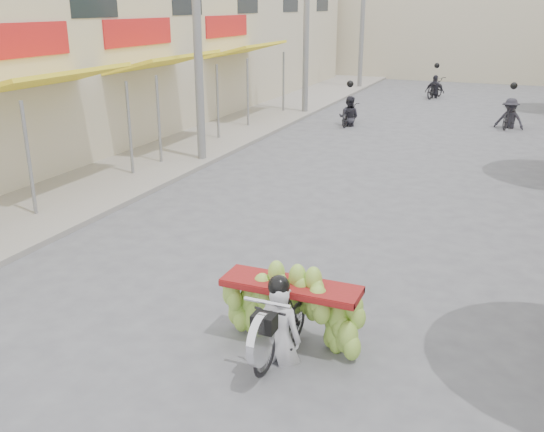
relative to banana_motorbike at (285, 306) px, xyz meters
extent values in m
cube|color=gray|center=(-7.64, 11.71, -0.62)|extent=(4.00, 60.00, 0.12)
cube|color=beige|center=(-12.64, 10.71, 2.32)|extent=(8.00, 40.00, 6.00)
cube|color=yellow|center=(-7.76, 4.71, 2.07)|extent=(1.77, 4.00, 0.53)
cylinder|color=slate|center=(-6.94, 2.91, 0.59)|extent=(0.08, 0.08, 2.55)
cylinder|color=slate|center=(-6.94, 6.51, 0.59)|extent=(0.08, 0.08, 2.55)
cube|color=red|center=(-8.64, 4.71, 2.92)|extent=(0.10, 3.50, 0.80)
cube|color=yellow|center=(-7.76, 9.71, 2.07)|extent=(1.77, 4.00, 0.53)
cylinder|color=slate|center=(-6.94, 7.91, 0.59)|extent=(0.08, 0.08, 2.55)
cylinder|color=slate|center=(-6.94, 11.51, 0.59)|extent=(0.08, 0.08, 2.55)
cube|color=red|center=(-8.64, 9.71, 2.92)|extent=(0.10, 3.50, 0.80)
cube|color=yellow|center=(-7.76, 15.71, 2.07)|extent=(1.77, 4.00, 0.53)
cylinder|color=slate|center=(-6.94, 13.91, 0.59)|extent=(0.08, 0.08, 2.55)
cylinder|color=slate|center=(-6.94, 17.51, 0.59)|extent=(0.08, 0.08, 2.55)
cube|color=red|center=(-8.64, 15.71, 2.92)|extent=(0.10, 3.50, 0.80)
cube|color=#1E2328|center=(-8.66, 22.71, 3.92)|extent=(0.08, 2.00, 1.10)
cube|color=#1E2328|center=(-8.66, 27.71, 3.92)|extent=(0.08, 2.00, 1.10)
cube|color=beige|center=(-0.64, 34.71, 2.82)|extent=(20.00, 6.00, 7.00)
cylinder|color=slate|center=(-6.04, 8.71, 3.32)|extent=(0.24, 0.24, 8.00)
cylinder|color=slate|center=(-6.04, 17.71, 3.32)|extent=(0.24, 0.24, 8.00)
cylinder|color=slate|center=(-6.04, 26.71, 3.32)|extent=(0.24, 0.24, 8.00)
imported|color=black|center=(0.00, -0.14, -0.24)|extent=(0.55, 1.56, 0.90)
cylinder|color=silver|center=(0.00, -0.79, -0.06)|extent=(0.10, 0.66, 0.66)
cube|color=black|center=(0.00, -0.69, 0.12)|extent=(0.28, 0.22, 0.22)
cylinder|color=silver|center=(0.00, -0.59, 0.34)|extent=(0.60, 0.05, 0.05)
cube|color=maroon|center=(0.00, 0.21, 0.20)|extent=(1.86, 0.55, 0.10)
imported|color=silver|center=(0.00, -0.19, 0.42)|extent=(0.58, 0.43, 1.61)
sphere|color=black|center=(0.00, -0.22, 1.19)|extent=(0.28, 0.28, 0.28)
imported|color=black|center=(-3.60, 15.89, -0.27)|extent=(0.59, 1.48, 0.82)
imported|color=#28272F|center=(-3.60, 15.89, 0.44)|extent=(0.81, 0.51, 1.65)
sphere|color=black|center=(-3.60, 15.89, 0.90)|extent=(0.26, 0.26, 0.26)
imported|color=black|center=(2.10, 17.66, -0.18)|extent=(0.85, 1.77, 1.00)
imported|color=#28272F|center=(2.10, 17.66, 0.44)|extent=(1.15, 0.77, 1.65)
sphere|color=black|center=(2.10, 17.66, 0.90)|extent=(0.26, 0.26, 0.26)
imported|color=black|center=(-1.65, 24.56, -0.19)|extent=(1.03, 1.87, 0.99)
imported|color=#28272F|center=(-1.65, 24.56, 0.44)|extent=(1.06, 0.75, 1.65)
sphere|color=black|center=(-1.65, 24.56, 0.90)|extent=(0.26, 0.26, 0.26)
camera|label=1|loc=(2.55, -6.58, 3.71)|focal=40.00mm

